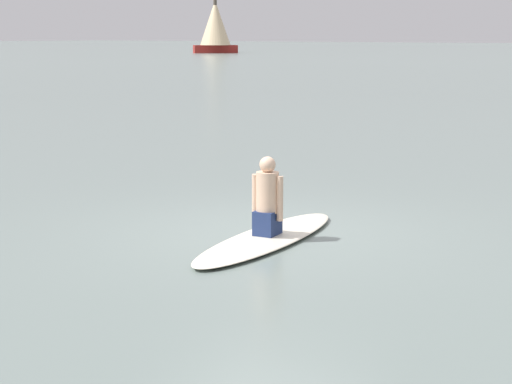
% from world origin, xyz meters
% --- Properties ---
extents(ground_plane, '(400.00, 400.00, 0.00)m').
position_xyz_m(ground_plane, '(0.00, 0.00, 0.00)').
color(ground_plane, slate).
extents(surfboard, '(1.15, 3.34, 0.08)m').
position_xyz_m(surfboard, '(-0.27, 0.39, 0.04)').
color(surfboard, silver).
rests_on(surfboard, ground).
extents(person_paddler, '(0.42, 0.34, 0.95)m').
position_xyz_m(person_paddler, '(-0.27, 0.39, 0.51)').
color(person_paddler, navy).
rests_on(person_paddler, surfboard).
extents(sailboat_far_left, '(5.24, 5.24, 7.06)m').
position_xyz_m(sailboat_far_left, '(59.91, -78.42, 3.34)').
color(sailboat_far_left, maroon).
rests_on(sailboat_far_left, ground).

